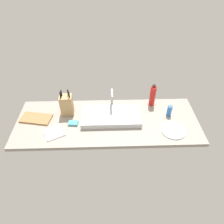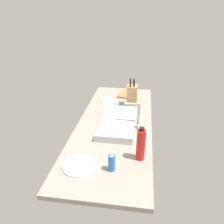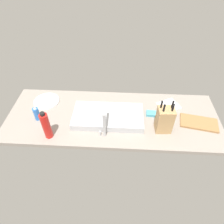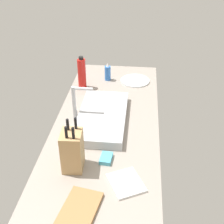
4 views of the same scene
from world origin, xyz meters
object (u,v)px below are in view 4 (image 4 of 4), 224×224
Objects in this scene: water_bottle at (82,73)px; dish_sponge at (106,158)px; cutting_board at (77,215)px; sink_basin at (102,117)px; dinner_plate at (135,81)px; faucet at (76,100)px; dish_towel at (126,183)px; soap_bottle at (108,73)px; knife_block at (72,150)px.

water_bottle is 85.82cm from dish_sponge.
water_bottle reaches higher than cutting_board.
sink_basin is 74.27cm from cutting_board.
dinner_plate is at bearing -8.69° from cutting_board.
faucet is 1.32× the size of dish_towel.
cutting_board is 133.29cm from dinner_plate.
soap_bottle reaches higher than dish_sponge.
faucet is at bearing 5.64° from knife_block.
water_bottle is (43.76, 20.88, 8.80)cm from sink_basin.
dish_sponge is at bearing -12.50° from cutting_board.
water_bottle is at bearing 6.29° from faucet.
faucet is (1.48, 16.22, 10.71)cm from sink_basin.
dish_sponge is at bearing -169.40° from sink_basin.
soap_bottle is at bearing 0.77° from cutting_board.
soap_bottle is at bearing -12.92° from faucet.
faucet is at bearing 167.08° from soap_bottle.
dish_sponge is (16.08, 11.62, 0.60)cm from dish_towel.
faucet is 58.61cm from soap_bottle.
dinner_plate is at bearing -7.14° from dish_sponge.
soap_bottle reaches higher than cutting_board.
dish_sponge is at bearing -173.93° from soap_bottle.
cutting_board is at bearing -168.95° from faucet.
knife_block is at bearing 14.36° from cutting_board.
soap_bottle is 22.64cm from dinner_plate.
water_bottle is (118.00, 19.45, 10.73)cm from cutting_board.
water_bottle reaches higher than soap_bottle.
soap_bottle is (132.39, 1.78, 5.36)cm from cutting_board.
water_bottle is at bearing 19.02° from dish_sponge.
knife_block is (-45.18, -6.97, -2.51)cm from faucet.
cutting_board is at bearing -170.64° from water_bottle.
dish_sponge is at bearing -160.98° from water_bottle.
water_bottle is at bearing 4.44° from knife_block.
sink_basin is at bearing 162.00° from dinner_plate.
cutting_board is 1.19× the size of water_bottle.
water_bottle is at bearing 109.17° from dinner_plate.
knife_block reaches higher than dish_sponge.
soap_bottle is (101.87, -6.03, -4.78)cm from knife_block.
dinner_plate and dish_towel have the same top height.
sink_basin is 2.53× the size of faucet.
faucet reaches higher than sink_basin.
water_bottle is 1.09× the size of dinner_plate.
soap_bottle is 0.58× the size of water_bottle.
soap_bottle is 0.63× the size of dinner_plate.
faucet is 65.76cm from dish_towel.
dinner_plate is at bearing -18.00° from sink_basin.
knife_block is 3.08× the size of dish_sponge.
sink_basin is at bearing 10.60° from dish_sponge.
faucet is 46.35cm from dish_sponge.
dish_sponge is at bearing -69.83° from knife_block.
soap_bottle is 0.83× the size of dish_towel.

